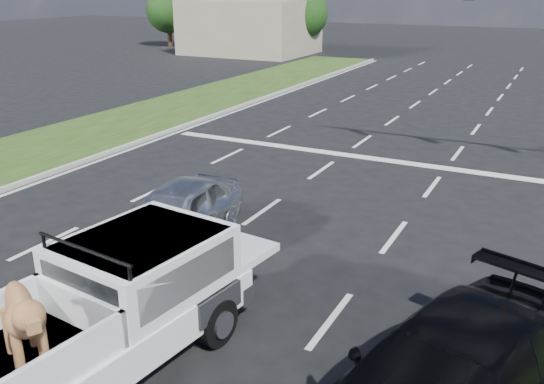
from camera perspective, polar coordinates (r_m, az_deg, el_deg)
The scene contains 10 objects.
ground at distance 11.06m, azimuth -2.77°, elevation -10.35°, with size 160.00×160.00×0.00m, color black.
road_markings at distance 16.54m, azimuth 8.60°, elevation -0.01°, with size 17.75×60.00×0.01m.
grass_median_left at distance 22.37m, azimuth -21.05°, elevation 4.23°, with size 5.00×60.00×0.10m, color #203F13.
curb_left at distance 20.64m, azimuth -16.45°, elevation 3.58°, with size 0.15×60.00×0.14m, color #A19D93.
building_left at distance 50.86m, azimuth -2.18°, elevation 16.02°, with size 10.00×8.00×4.40m, color tan.
tree_far_a at distance 57.95m, azimuth -10.24°, elevation 17.28°, with size 4.20×4.20×5.40m.
tree_far_b at distance 54.55m, azimuth -4.96°, elevation 17.37°, with size 4.20×4.20×5.40m.
tree_far_c at distance 50.78m, azimuth 3.09°, elevation 17.23°, with size 4.20×4.20×5.40m.
pickup_truck at distance 8.88m, azimuth -17.69°, elevation -11.96°, with size 2.71×5.92×2.14m.
silver_sedan at distance 13.09m, azimuth -9.39°, elevation -2.19°, with size 1.67×4.16×1.42m, color silver.
Camera 1 is at (4.83, -8.25, 5.55)m, focal length 38.00 mm.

